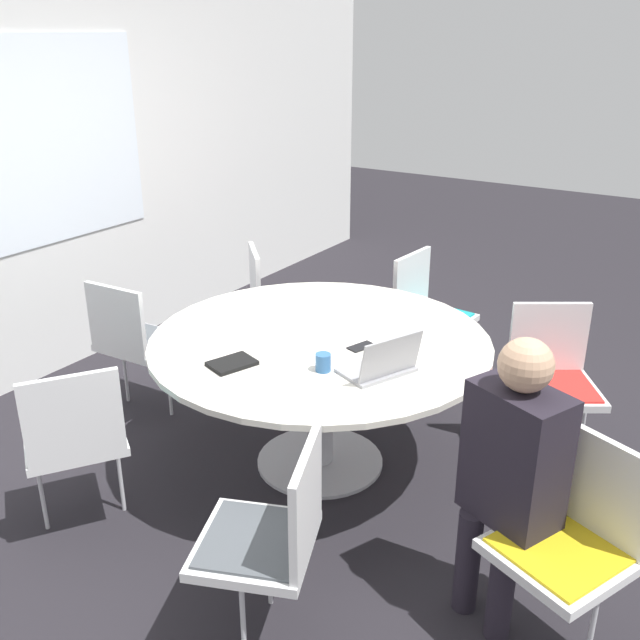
% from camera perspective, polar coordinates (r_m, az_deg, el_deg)
% --- Properties ---
extents(ground_plane, '(16.00, 16.00, 0.00)m').
position_cam_1_polar(ground_plane, '(4.01, -0.00, -11.30)').
color(ground_plane, black).
extents(wall_back, '(8.00, 0.07, 2.70)m').
position_cam_1_polar(wall_back, '(4.97, -22.24, 10.62)').
color(wall_back, silver).
rests_on(wall_back, ground_plane).
extents(conference_table, '(1.75, 1.75, 0.75)m').
position_cam_1_polar(conference_table, '(3.70, -0.00, -3.14)').
color(conference_table, '#B7B7BC').
rests_on(conference_table, ground_plane).
extents(chair_0, '(0.56, 0.57, 0.87)m').
position_cam_1_polar(chair_0, '(2.85, 19.52, -15.71)').
color(chair_0, silver).
rests_on(chair_0, ground_plane).
extents(chair_1, '(0.59, 0.60, 0.87)m').
position_cam_1_polar(chair_1, '(4.01, 18.10, -3.97)').
color(chair_1, silver).
rests_on(chair_1, ground_plane).
extents(chair_2, '(0.47, 0.46, 0.87)m').
position_cam_1_polar(chair_2, '(4.74, 8.56, 1.02)').
color(chair_2, silver).
rests_on(chair_2, ground_plane).
extents(chair_3, '(0.61, 0.61, 0.87)m').
position_cam_1_polar(chair_3, '(4.86, -3.68, 1.79)').
color(chair_3, silver).
rests_on(chair_3, ground_plane).
extents(chair_4, '(0.44, 0.46, 0.87)m').
position_cam_1_polar(chair_4, '(4.40, -14.65, -1.21)').
color(chair_4, silver).
rests_on(chair_4, ground_plane).
extents(chair_5, '(0.60, 0.59, 0.87)m').
position_cam_1_polar(chair_5, '(3.45, -19.05, -8.54)').
color(chair_5, silver).
rests_on(chair_5, ground_plane).
extents(chair_6, '(0.56, 0.55, 0.87)m').
position_cam_1_polar(chair_6, '(2.71, -3.84, -16.46)').
color(chair_6, silver).
rests_on(chair_6, ground_plane).
extents(person_0, '(0.35, 0.42, 1.22)m').
position_cam_1_polar(person_0, '(2.80, 15.06, -11.03)').
color(person_0, '#231E28').
rests_on(person_0, ground_plane).
extents(laptop, '(0.39, 0.34, 0.21)m').
position_cam_1_polar(laptop, '(3.26, 5.02, -3.55)').
color(laptop, '#99999E').
rests_on(laptop, conference_table).
extents(spiral_notebook, '(0.25, 0.21, 0.02)m').
position_cam_1_polar(spiral_notebook, '(3.38, -7.05, -3.46)').
color(spiral_notebook, black).
rests_on(spiral_notebook, conference_table).
extents(coffee_cup, '(0.07, 0.07, 0.09)m').
position_cam_1_polar(coffee_cup, '(3.29, 0.25, -3.41)').
color(coffee_cup, '#33669E').
rests_on(coffee_cup, conference_table).
extents(cell_phone, '(0.15, 0.11, 0.01)m').
position_cam_1_polar(cell_phone, '(3.55, 3.33, -2.14)').
color(cell_phone, black).
rests_on(cell_phone, conference_table).
extents(handbag, '(0.36, 0.16, 0.28)m').
position_cam_1_polar(handbag, '(5.12, 5.80, -1.79)').
color(handbag, black).
rests_on(handbag, ground_plane).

